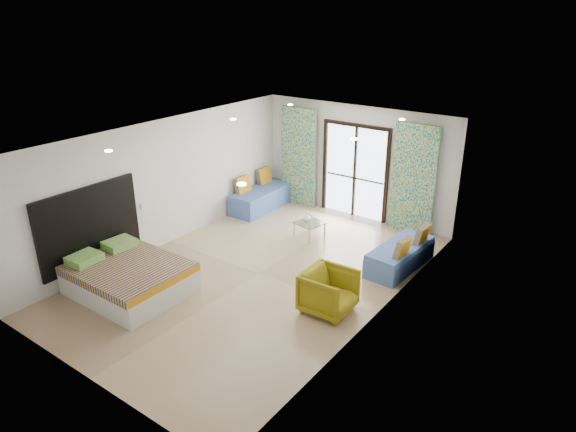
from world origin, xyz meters
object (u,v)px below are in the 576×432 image
Objects in this scene: daybed_left at (261,197)px; coffee_table at (310,224)px; daybed_right at (401,255)px; armchair at (329,290)px; bed at (129,277)px.

coffee_table is (1.99, -0.78, 0.04)m from daybed_left.
daybed_left reaches higher than daybed_right.
daybed_left is at bearing 158.55° from coffee_table.
daybed_right is at bearing -10.76° from armchair.
armchair is at bearing -94.51° from daybed_right.
coffee_table is 0.79× the size of armchair.
coffee_table is at bearing 37.70° from armchair.
coffee_table is (1.36, 3.85, 0.04)m from bed.
daybed_left reaches higher than coffee_table.
daybed_left is at bearing 172.13° from daybed_right.
daybed_left is 2.28× the size of armchair.
daybed_right is 2.69× the size of coffee_table.
daybed_left is at bearing 49.68° from armchair.
bed is 4.68m from daybed_left.
bed is at bearing 113.52° from armchair.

